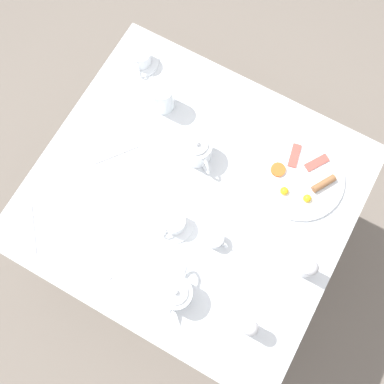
{
  "coord_description": "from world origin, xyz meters",
  "views": [
    {
      "loc": [
        0.2,
        -0.37,
        2.25
      ],
      "look_at": [
        0.0,
        0.0,
        0.78
      ],
      "focal_mm": 42.0,
      "sensor_mm": 36.0,
      "label": 1
    }
  ],
  "objects_px": {
    "fork_spare": "(32,230)",
    "teapot_near": "(176,293)",
    "pepper_grinder": "(308,269)",
    "fork_by_plate": "(117,153)",
    "teapot_far": "(197,150)",
    "spoon_for_tea": "(213,97)",
    "salt_grinder": "(249,328)",
    "teacup_with_saucer_left": "(175,223)",
    "creamer_jug": "(215,239)",
    "breakfast_plate": "(300,178)",
    "knife_by_plate": "(89,258)",
    "teacup_with_saucer_right": "(141,58)",
    "water_glass_tall": "(163,97)"
  },
  "relations": [
    {
      "from": "teapot_near",
      "to": "teapot_far",
      "type": "relative_size",
      "value": 1.14
    },
    {
      "from": "pepper_grinder",
      "to": "salt_grinder",
      "type": "distance_m",
      "value": 0.26
    },
    {
      "from": "teapot_far",
      "to": "fork_by_plate",
      "type": "xyz_separation_m",
      "value": [
        -0.25,
        -0.13,
        -0.05
      ]
    },
    {
      "from": "knife_by_plate",
      "to": "salt_grinder",
      "type": "bearing_deg",
      "value": 6.06
    },
    {
      "from": "breakfast_plate",
      "to": "knife_by_plate",
      "type": "bearing_deg",
      "value": -129.93
    },
    {
      "from": "fork_by_plate",
      "to": "knife_by_plate",
      "type": "xyz_separation_m",
      "value": [
        0.11,
        -0.36,
        0.0
      ]
    },
    {
      "from": "water_glass_tall",
      "to": "pepper_grinder",
      "type": "distance_m",
      "value": 0.76
    },
    {
      "from": "teacup_with_saucer_left",
      "to": "salt_grinder",
      "type": "distance_m",
      "value": 0.41
    },
    {
      "from": "water_glass_tall",
      "to": "knife_by_plate",
      "type": "height_order",
      "value": "water_glass_tall"
    },
    {
      "from": "breakfast_plate",
      "to": "spoon_for_tea",
      "type": "distance_m",
      "value": 0.43
    },
    {
      "from": "creamer_jug",
      "to": "pepper_grinder",
      "type": "xyz_separation_m",
      "value": [
        0.3,
        0.05,
        0.04
      ]
    },
    {
      "from": "water_glass_tall",
      "to": "fork_by_plate",
      "type": "relative_size",
      "value": 0.8
    },
    {
      "from": "teapot_far",
      "to": "creamer_jug",
      "type": "height_order",
      "value": "teapot_far"
    },
    {
      "from": "spoon_for_tea",
      "to": "salt_grinder",
      "type": "bearing_deg",
      "value": -53.91
    },
    {
      "from": "pepper_grinder",
      "to": "salt_grinder",
      "type": "relative_size",
      "value": 1.0
    },
    {
      "from": "teacup_with_saucer_left",
      "to": "fork_by_plate",
      "type": "xyz_separation_m",
      "value": [
        -0.31,
        0.13,
        -0.03
      ]
    },
    {
      "from": "fork_spare",
      "to": "breakfast_plate",
      "type": "bearing_deg",
      "value": 40.29
    },
    {
      "from": "breakfast_plate",
      "to": "salt_grinder",
      "type": "relative_size",
      "value": 2.53
    },
    {
      "from": "teapot_near",
      "to": "knife_by_plate",
      "type": "height_order",
      "value": "teapot_near"
    },
    {
      "from": "teapot_near",
      "to": "fork_by_plate",
      "type": "height_order",
      "value": "teapot_near"
    },
    {
      "from": "teacup_with_saucer_right",
      "to": "knife_by_plate",
      "type": "height_order",
      "value": "teacup_with_saucer_right"
    },
    {
      "from": "teacup_with_saucer_left",
      "to": "salt_grinder",
      "type": "bearing_deg",
      "value": -25.92
    },
    {
      "from": "breakfast_plate",
      "to": "pepper_grinder",
      "type": "distance_m",
      "value": 0.32
    },
    {
      "from": "creamer_jug",
      "to": "teacup_with_saucer_left",
      "type": "bearing_deg",
      "value": -173.19
    },
    {
      "from": "teacup_with_saucer_right",
      "to": "fork_spare",
      "type": "height_order",
      "value": "teacup_with_saucer_right"
    },
    {
      "from": "breakfast_plate",
      "to": "teapot_near",
      "type": "xyz_separation_m",
      "value": [
        -0.18,
        -0.55,
        0.04
      ]
    },
    {
      "from": "fork_by_plate",
      "to": "fork_spare",
      "type": "bearing_deg",
      "value": -105.5
    },
    {
      "from": "teapot_near",
      "to": "teacup_with_saucer_left",
      "type": "bearing_deg",
      "value": -156.79
    },
    {
      "from": "teapot_far",
      "to": "fork_by_plate",
      "type": "relative_size",
      "value": 1.11
    },
    {
      "from": "pepper_grinder",
      "to": "creamer_jug",
      "type": "bearing_deg",
      "value": -170.01
    },
    {
      "from": "knife_by_plate",
      "to": "fork_spare",
      "type": "xyz_separation_m",
      "value": [
        -0.22,
        -0.01,
        0.0
      ]
    },
    {
      "from": "teapot_far",
      "to": "fork_spare",
      "type": "xyz_separation_m",
      "value": [
        -0.35,
        -0.51,
        -0.05
      ]
    },
    {
      "from": "pepper_grinder",
      "to": "fork_by_plate",
      "type": "relative_size",
      "value": 0.83
    },
    {
      "from": "teapot_near",
      "to": "water_glass_tall",
      "type": "distance_m",
      "value": 0.68
    },
    {
      "from": "teapot_near",
      "to": "fork_by_plate",
      "type": "bearing_deg",
      "value": -135.2
    },
    {
      "from": "teapot_far",
      "to": "pepper_grinder",
      "type": "distance_m",
      "value": 0.54
    },
    {
      "from": "teapot_near",
      "to": "pepper_grinder",
      "type": "height_order",
      "value": "pepper_grinder"
    },
    {
      "from": "teacup_with_saucer_right",
      "to": "salt_grinder",
      "type": "distance_m",
      "value": 1.02
    },
    {
      "from": "teacup_with_saucer_left",
      "to": "fork_spare",
      "type": "relative_size",
      "value": 0.93
    },
    {
      "from": "teapot_far",
      "to": "fork_by_plate",
      "type": "height_order",
      "value": "teapot_far"
    },
    {
      "from": "fork_spare",
      "to": "teapot_near",
      "type": "bearing_deg",
      "value": 6.01
    },
    {
      "from": "salt_grinder",
      "to": "fork_by_plate",
      "type": "height_order",
      "value": "salt_grinder"
    },
    {
      "from": "water_glass_tall",
      "to": "teapot_far",
      "type": "bearing_deg",
      "value": -29.04
    },
    {
      "from": "teacup_with_saucer_right",
      "to": "spoon_for_tea",
      "type": "height_order",
      "value": "teacup_with_saucer_right"
    },
    {
      "from": "teapot_far",
      "to": "teacup_with_saucer_right",
      "type": "bearing_deg",
      "value": 1.93
    },
    {
      "from": "spoon_for_tea",
      "to": "fork_spare",
      "type": "bearing_deg",
      "value": -112.02
    },
    {
      "from": "water_glass_tall",
      "to": "fork_spare",
      "type": "bearing_deg",
      "value": -103.95
    },
    {
      "from": "teacup_with_saucer_left",
      "to": "salt_grinder",
      "type": "xyz_separation_m",
      "value": [
        0.37,
        -0.18,
        0.04
      ]
    },
    {
      "from": "teacup_with_saucer_right",
      "to": "teacup_with_saucer_left",
      "type": "bearing_deg",
      "value": -48.92
    },
    {
      "from": "teacup_with_saucer_right",
      "to": "water_glass_tall",
      "type": "bearing_deg",
      "value": -34.77
    }
  ]
}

